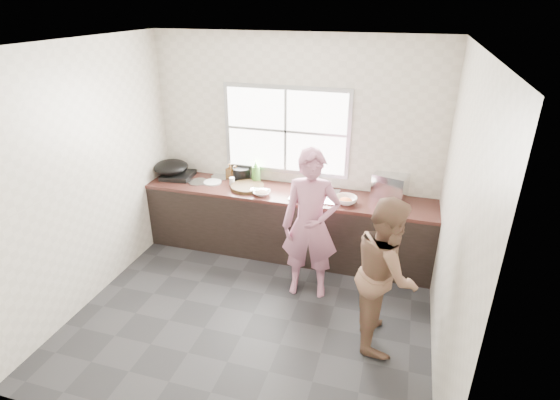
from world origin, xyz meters
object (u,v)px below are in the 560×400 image
(dish_rack, at_px, (390,185))
(pot_lid_left, at_px, (198,182))
(bottle_brown_short, at_px, (235,173))
(pot_lid_right, at_px, (222,177))
(person_side, at_px, (386,273))
(bowl_held, at_px, (302,199))
(plate_food, at_px, (213,182))
(bottle_green, at_px, (256,171))
(cutting_board, at_px, (247,187))
(bowl_mince, at_px, (262,193))
(bottle_brown_tall, at_px, (230,172))
(bowl_crabs, at_px, (346,201))
(glass_jar, at_px, (232,181))
(black_pot, at_px, (241,174))
(wok, at_px, (171,167))
(burner, at_px, (178,175))
(woman, at_px, (310,230))

(dish_rack, relative_size, pot_lid_left, 1.48)
(bottle_brown_short, xyz_separation_m, pot_lid_right, (-0.20, 0.00, -0.08))
(person_side, relative_size, bowl_held, 7.54)
(plate_food, distance_m, bottle_green, 0.58)
(cutting_board, height_order, pot_lid_left, cutting_board)
(bowl_mince, xyz_separation_m, dish_rack, (1.49, 0.40, 0.12))
(bowl_mince, xyz_separation_m, bottle_brown_tall, (-0.57, 0.39, 0.07))
(bowl_crabs, xyz_separation_m, glass_jar, (-1.48, 0.14, 0.02))
(plate_food, distance_m, pot_lid_left, 0.19)
(bowl_held, distance_m, black_pot, 1.03)
(pot_lid_right, bearing_deg, bowl_mince, -29.33)
(bottle_brown_tall, distance_m, pot_lid_left, 0.44)
(bottle_green, xyz_separation_m, pot_lid_right, (-0.51, 0.04, -0.14))
(bottle_brown_short, distance_m, pot_lid_right, 0.22)
(dish_rack, bearing_deg, bowl_crabs, -129.23)
(bowl_mince, xyz_separation_m, bottle_brown_short, (-0.50, 0.40, 0.06))
(wok, bearing_deg, cutting_board, -3.51)
(cutting_board, relative_size, glass_jar, 4.29)
(black_pot, xyz_separation_m, dish_rack, (1.90, 0.00, 0.06))
(bottle_green, xyz_separation_m, pot_lid_left, (-0.72, -0.22, -0.14))
(cutting_board, xyz_separation_m, pot_lid_right, (-0.46, 0.26, -0.01))
(black_pot, distance_m, bottle_brown_short, 0.09)
(glass_jar, bearing_deg, burner, 177.91)
(plate_food, bearing_deg, bowl_held, -9.91)
(wok, bearing_deg, bottle_brown_short, 12.72)
(bowl_mince, xyz_separation_m, bottle_green, (-0.20, 0.36, 0.12))
(woman, bearing_deg, bottle_brown_short, 134.95)
(glass_jar, height_order, wok, wok)
(pot_lid_left, bearing_deg, pot_lid_right, 50.00)
(cutting_board, bearing_deg, person_side, -34.28)
(black_pot, xyz_separation_m, pot_lid_right, (-0.29, 0.00, -0.07))
(bowl_crabs, relative_size, glass_jar, 2.14)
(bowl_mince, bearing_deg, plate_food, 166.72)
(bottle_green, distance_m, bottle_brown_short, 0.31)
(pot_lid_right, bearing_deg, bottle_brown_tall, -0.97)
(bowl_mince, distance_m, glass_jar, 0.51)
(dish_rack, bearing_deg, pot_lid_right, -165.43)
(person_side, bearing_deg, bottle_green, 41.75)
(bottle_brown_short, height_order, dish_rack, dish_rack)
(person_side, distance_m, cutting_board, 2.19)
(bowl_held, height_order, black_pot, black_pot)
(bowl_mince, height_order, dish_rack, dish_rack)
(bowl_held, distance_m, bottle_brown_short, 1.10)
(black_pot, xyz_separation_m, bottle_green, (0.22, -0.04, 0.07))
(person_side, xyz_separation_m, pot_lid_right, (-2.27, 1.49, 0.12))
(plate_food, height_order, bottle_brown_tall, bottle_brown_tall)
(cutting_board, distance_m, black_pot, 0.32)
(bowl_crabs, xyz_separation_m, plate_food, (-1.75, 0.12, -0.02))
(person_side, distance_m, burner, 3.12)
(bowl_crabs, relative_size, pot_lid_left, 0.81)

